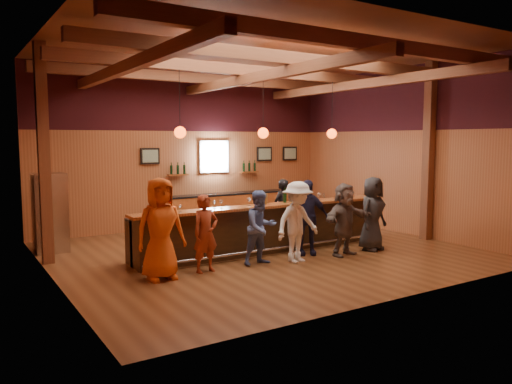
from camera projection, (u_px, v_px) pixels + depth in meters
room at (262, 110)px, 11.12m from camera, size 9.04×9.00×4.52m
bar_counter at (260, 228)px, 11.49m from camera, size 6.30×1.07×1.11m
back_bar_cabinet at (230, 208)px, 15.12m from camera, size 4.00×0.52×0.95m
window at (214, 157)px, 14.94m from camera, size 0.95×0.09×0.95m
framed_pictures at (239, 154)px, 15.38m from camera, size 5.35×0.05×0.45m
wine_shelves at (215, 171)px, 14.93m from camera, size 3.00×0.18×0.30m
pendant_lights at (263, 133)px, 11.12m from camera, size 4.24×0.24×1.37m
stainless_fridge at (50, 213)px, 11.33m from camera, size 0.70×0.70×1.80m
customer_orange at (160, 229)px, 9.08m from camera, size 0.92×0.60×1.87m
customer_redvest at (206, 234)px, 9.60m from camera, size 0.59×0.43×1.51m
customer_denim at (261, 228)px, 10.20m from camera, size 0.78×0.62×1.53m
customer_white at (298, 222)px, 10.35m from camera, size 1.17×0.77×1.70m
customer_navy at (306, 217)px, 11.05m from camera, size 1.06×0.79×1.68m
customer_brown at (344, 219)px, 10.98m from camera, size 1.56×0.74×1.61m
customer_dark at (372, 214)px, 11.52m from camera, size 0.93×0.72×1.70m
bartender at (282, 208)px, 13.12m from camera, size 0.65×0.54×1.52m
ice_bucket at (263, 199)px, 11.22m from camera, size 0.22×0.22×0.24m
bottle_a at (285, 197)px, 11.48m from camera, size 0.08×0.08×0.35m
bottle_b at (291, 196)px, 11.66m from camera, size 0.07×0.07×0.31m
glass_a at (157, 207)px, 9.72m from camera, size 0.08×0.08×0.19m
glass_b at (180, 206)px, 9.96m from camera, size 0.07×0.07×0.16m
glass_c at (214, 203)px, 10.51m from camera, size 0.07×0.07×0.17m
glass_d at (221, 202)px, 10.54m from camera, size 0.08×0.08×0.18m
glass_e at (249, 200)px, 10.91m from camera, size 0.08×0.08×0.18m
glass_f at (305, 196)px, 11.58m from camera, size 0.09×0.09×0.20m
glass_g at (319, 195)px, 11.88m from camera, size 0.09×0.09×0.19m
glass_h at (344, 193)px, 12.26m from camera, size 0.08×0.08×0.19m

